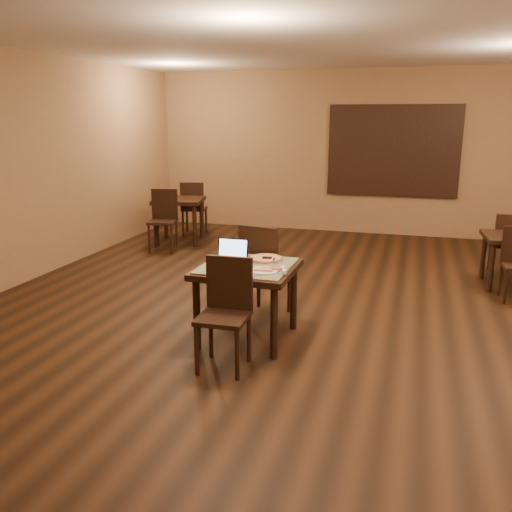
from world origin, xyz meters
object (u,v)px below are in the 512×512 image
(tiled_table, at_px, (247,275))
(other_table_b_chair_far, at_px, (193,205))
(pizza_pan, at_px, (266,259))
(chair_main_near, at_px, (226,306))
(laptop, at_px, (231,255))
(other_table_b, at_px, (179,206))
(other_table_b_chair_near, at_px, (164,216))
(chair_main_far, at_px, (263,266))
(other_table_a_chair_far, at_px, (507,241))

(tiled_table, relative_size, other_table_b_chair_far, 0.93)
(pizza_pan, bearing_deg, chair_main_near, -98.14)
(laptop, xyz_separation_m, other_table_b_chair_far, (-2.22, 4.25, -0.26))
(other_table_b, distance_m, other_table_b_chair_near, 0.59)
(chair_main_near, height_order, laptop, laptop)
(chair_main_near, xyz_separation_m, pizza_pan, (0.12, 0.85, 0.22))
(laptop, bearing_deg, chair_main_near, -75.82)
(chair_main_far, relative_size, other_table_a_chair_far, 1.19)
(pizza_pan, distance_m, other_table_a_chair_far, 3.92)
(other_table_b, height_order, other_table_b_chair_far, other_table_b_chair_far)
(tiled_table, bearing_deg, chair_main_near, -89.46)
(chair_main_far, bearing_deg, other_table_b, -41.83)
(other_table_a_chair_far, distance_m, other_table_b_chair_far, 5.34)
(other_table_a_chair_far, bearing_deg, other_table_b, -10.71)
(laptop, bearing_deg, other_table_a_chair_far, 44.09)
(tiled_table, distance_m, chair_main_near, 0.62)
(pizza_pan, bearing_deg, other_table_b_chair_near, 131.20)
(chair_main_far, xyz_separation_m, laptop, (-0.18, -0.51, 0.23))
(chair_main_far, xyz_separation_m, other_table_b_chair_far, (-2.40, 3.74, -0.03))
(other_table_b_chair_near, bearing_deg, chair_main_near, -69.28)
(chair_main_near, height_order, pizza_pan, chair_main_near)
(laptop, distance_m, other_table_a_chair_far, 4.25)
(chair_main_far, bearing_deg, laptop, 80.92)
(pizza_pan, height_order, other_table_a_chair_far, other_table_a_chair_far)
(tiled_table, relative_size, other_table_b, 0.95)
(other_table_a_chair_far, height_order, other_table_b, other_table_a_chair_far)
(tiled_table, relative_size, laptop, 2.90)
(other_table_b, height_order, other_table_b_chair_near, other_table_b_chair_near)
(chair_main_near, bearing_deg, pizza_pan, 80.34)
(chair_main_near, height_order, other_table_b, chair_main_near)
(pizza_pan, xyz_separation_m, other_table_a_chair_far, (2.65, 2.88, -0.27))
(chair_main_near, xyz_separation_m, chair_main_far, (-0.01, 1.22, 0.04))
(chair_main_far, relative_size, other_table_b, 1.07)
(tiled_table, xyz_separation_m, laptop, (-0.20, 0.10, 0.16))
(laptop, bearing_deg, other_table_b, 120.12)
(other_table_a_chair_far, xyz_separation_m, other_table_b, (-5.21, 0.65, 0.14))
(chair_main_near, distance_m, other_table_a_chair_far, 4.65)
(other_table_a_chair_far, bearing_deg, laptop, 41.78)
(pizza_pan, relative_size, other_table_b_chair_near, 0.36)
(tiled_table, bearing_deg, other_table_b, 123.66)
(chair_main_near, distance_m, pizza_pan, 0.89)
(laptop, relative_size, pizza_pan, 0.89)
(pizza_pan, relative_size, other_table_b_chair_far, 0.36)
(chair_main_near, distance_m, other_table_b, 5.01)
(chair_main_near, relative_size, chair_main_far, 0.93)
(tiled_table, xyz_separation_m, other_table_a_chair_far, (2.77, 3.12, -0.16))
(tiled_table, height_order, laptop, laptop)
(chair_main_far, bearing_deg, chair_main_near, 101.37)
(chair_main_near, relative_size, laptop, 3.04)
(laptop, bearing_deg, other_table_b_chair_far, 116.29)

